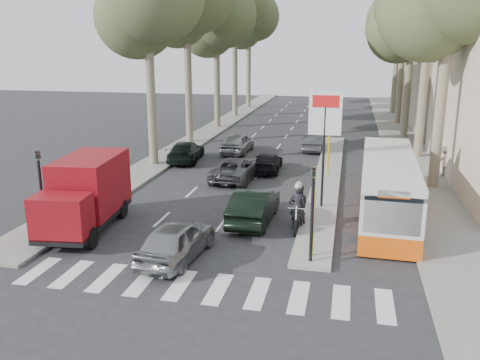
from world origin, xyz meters
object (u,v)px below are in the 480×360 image
Objects in this scene: dark_hatchback at (254,206)px; motorcycle at (298,207)px; silver_hatchback at (176,240)px; city_bus at (388,186)px; red_truck at (86,193)px.

dark_hatchback is 2.00m from motorcycle.
silver_hatchback is 0.93× the size of dark_hatchback.
dark_hatchback is 0.43× the size of city_bus.
city_bus is (7.80, 6.61, 0.73)m from silver_hatchback.
red_truck is 8.98m from motorcycle.
city_bus is (12.52, 4.39, -0.16)m from red_truck.
dark_hatchback reaches higher than silver_hatchback.
silver_hatchback is 0.72× the size of red_truck.
city_bus is at bearing 13.27° from red_truck.
city_bus is at bearing -133.65° from silver_hatchback.
city_bus reaches higher than motorcycle.
motorcycle reaches higher than dark_hatchback.
motorcycle is at bearing 172.62° from dark_hatchback.
city_bus is 4.49m from motorcycle.
silver_hatchback is at bearing -137.73° from city_bus.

